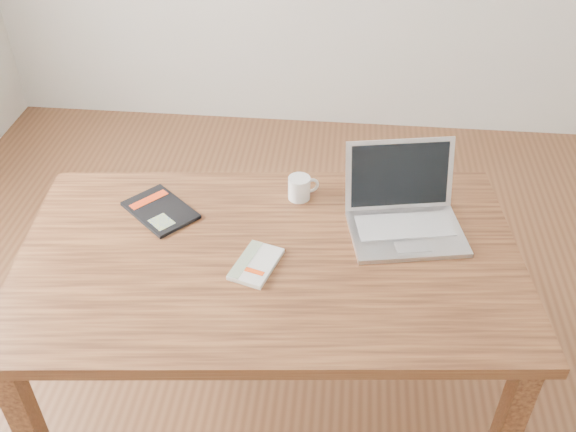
# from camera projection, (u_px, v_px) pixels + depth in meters

# --- Properties ---
(room) EXTENTS (4.04, 4.04, 2.70)m
(room) POSITION_uv_depth(u_px,v_px,m) (301.00, 48.00, 1.60)
(room) COLOR brown
(room) RESTS_ON ground
(desk) EXTENTS (1.57, 1.00, 0.75)m
(desk) POSITION_uv_depth(u_px,v_px,m) (270.00, 276.00, 1.96)
(desk) COLOR #542F19
(desk) RESTS_ON ground
(white_guidebook) EXTENTS (0.15, 0.20, 0.02)m
(white_guidebook) POSITION_uv_depth(u_px,v_px,m) (256.00, 264.00, 1.86)
(white_guidebook) COLOR silver
(white_guidebook) RESTS_ON desk
(black_guidebook) EXTENTS (0.28, 0.27, 0.01)m
(black_guidebook) POSITION_uv_depth(u_px,v_px,m) (160.00, 210.00, 2.06)
(black_guidebook) COLOR black
(black_guidebook) RESTS_ON desk
(laptop) EXTENTS (0.39, 0.37, 0.23)m
(laptop) POSITION_uv_depth(u_px,v_px,m) (404.00, 212.00, 1.98)
(laptop) COLOR silver
(laptop) RESTS_ON desk
(coffee_mug) EXTENTS (0.10, 0.07, 0.08)m
(coffee_mug) POSITION_uv_depth(u_px,v_px,m) (300.00, 187.00, 2.10)
(coffee_mug) COLOR white
(coffee_mug) RESTS_ON desk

